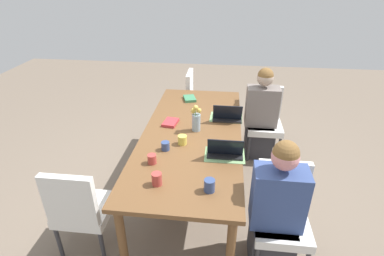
% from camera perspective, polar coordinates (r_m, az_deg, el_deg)
% --- Properties ---
extents(ground_plane, '(10.00, 10.00, 0.00)m').
position_cam_1_polar(ground_plane, '(3.53, 0.00, -11.37)').
color(ground_plane, '#756656').
extents(dining_table, '(2.38, 1.01, 0.74)m').
position_cam_1_polar(dining_table, '(3.15, 0.00, -1.87)').
color(dining_table, brown).
rests_on(dining_table, ground_plane).
extents(chair_far_left_near, '(0.44, 0.44, 0.90)m').
position_cam_1_polar(chair_far_left_near, '(4.06, 13.51, 1.81)').
color(chair_far_left_near, silver).
rests_on(chair_far_left_near, ground_plane).
extents(person_far_left_near, '(0.36, 0.40, 1.19)m').
position_cam_1_polar(person_far_left_near, '(3.98, 12.79, 1.74)').
color(person_far_left_near, '#2D2D33').
rests_on(person_far_left_near, ground_plane).
extents(chair_far_left_mid, '(0.44, 0.44, 0.90)m').
position_cam_1_polar(chair_far_left_mid, '(2.64, 16.49, -14.79)').
color(chair_far_left_mid, silver).
rests_on(chair_far_left_mid, ground_plane).
extents(person_far_left_mid, '(0.36, 0.40, 1.19)m').
position_cam_1_polar(person_far_left_mid, '(2.56, 15.44, -15.46)').
color(person_far_left_mid, '#2D2D33').
rests_on(person_far_left_mid, ground_plane).
extents(chair_head_left_left_far, '(0.44, 0.44, 0.90)m').
position_cam_1_polar(chair_head_left_left_far, '(4.57, 0.99, 5.65)').
color(chair_head_left_left_far, silver).
rests_on(chair_head_left_left_far, ground_plane).
extents(chair_near_right_near, '(0.44, 0.44, 0.90)m').
position_cam_1_polar(chair_near_right_near, '(2.73, -20.32, -13.88)').
color(chair_near_right_near, silver).
rests_on(chair_near_right_near, ground_plane).
extents(flower_vase, '(0.10, 0.11, 0.30)m').
position_cam_1_polar(flower_vase, '(3.10, 0.78, 1.61)').
color(flower_vase, '#8EA8B7').
rests_on(flower_vase, dining_table).
extents(placemat_far_left_near, '(0.27, 0.37, 0.00)m').
position_cam_1_polar(placemat_far_left_near, '(3.44, 6.44, 1.96)').
color(placemat_far_left_near, '#7FAD70').
rests_on(placemat_far_left_near, dining_table).
extents(placemat_far_left_mid, '(0.27, 0.36, 0.00)m').
position_cam_1_polar(placemat_far_left_mid, '(2.76, 6.17, -5.08)').
color(placemat_far_left_mid, '#7FAD70').
rests_on(placemat_far_left_mid, dining_table).
extents(laptop_far_left_mid, '(0.22, 0.32, 0.20)m').
position_cam_1_polar(laptop_far_left_mid, '(2.74, 6.26, -4.32)').
color(laptop_far_left_mid, black).
rests_on(laptop_far_left_mid, dining_table).
extents(laptop_far_left_near, '(0.22, 0.32, 0.20)m').
position_cam_1_polar(laptop_far_left_near, '(3.37, 6.68, 2.21)').
color(laptop_far_left_near, black).
rests_on(laptop_far_left_near, dining_table).
extents(coffee_mug_near_left, '(0.09, 0.09, 0.09)m').
position_cam_1_polar(coffee_mug_near_left, '(2.89, -1.84, -2.26)').
color(coffee_mug_near_left, '#DBC64C').
rests_on(coffee_mug_near_left, dining_table).
extents(coffee_mug_near_right, '(0.08, 0.08, 0.08)m').
position_cam_1_polar(coffee_mug_near_right, '(2.82, -5.04, -3.39)').
color(coffee_mug_near_right, '#33477A').
rests_on(coffee_mug_near_right, dining_table).
extents(coffee_mug_centre_left, '(0.08, 0.08, 0.08)m').
position_cam_1_polar(coffee_mug_centre_left, '(2.64, -7.56, -5.82)').
color(coffee_mug_centre_left, '#AD3D38').
rests_on(coffee_mug_centre_left, dining_table).
extents(coffee_mug_centre_right, '(0.08, 0.08, 0.10)m').
position_cam_1_polar(coffee_mug_centre_right, '(2.40, -6.65, -9.53)').
color(coffee_mug_centre_right, '#AD3D38').
rests_on(coffee_mug_centre_right, dining_table).
extents(coffee_mug_far_left, '(0.08, 0.08, 0.10)m').
position_cam_1_polar(coffee_mug_far_left, '(2.32, 3.31, -10.76)').
color(coffee_mug_far_left, '#33477A').
rests_on(coffee_mug_far_left, dining_table).
extents(book_red_cover, '(0.23, 0.19, 0.03)m').
position_cam_1_polar(book_red_cover, '(3.89, -0.45, 5.59)').
color(book_red_cover, '#3D7F56').
rests_on(book_red_cover, dining_table).
extents(book_blue_cover, '(0.22, 0.17, 0.03)m').
position_cam_1_polar(book_blue_cover, '(3.29, -4.07, 1.05)').
color(book_blue_cover, '#B73338').
rests_on(book_blue_cover, dining_table).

